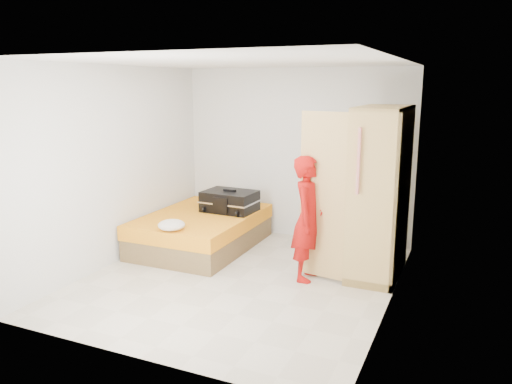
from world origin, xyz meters
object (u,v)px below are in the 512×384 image
at_px(round_cushion, 172,225).
at_px(suitcase, 230,201).
at_px(wardrobe, 375,197).
at_px(person, 308,219).
at_px(bed, 202,230).

bearing_deg(round_cushion, suitcase, 78.55).
relative_size(wardrobe, person, 1.37).
distance_m(wardrobe, person, 0.89).
bearing_deg(suitcase, round_cushion, -99.02).
height_order(bed, wardrobe, wardrobe).
height_order(wardrobe, round_cushion, wardrobe).
bearing_deg(wardrobe, round_cushion, -161.46).
distance_m(bed, person, 1.94).
xyz_separation_m(bed, wardrobe, (2.50, -0.04, 0.75)).
bearing_deg(bed, wardrobe, -0.87).
distance_m(bed, suitcase, 0.60).
xyz_separation_m(wardrobe, person, (-0.71, -0.49, -0.23)).
xyz_separation_m(bed, round_cushion, (0.05, -0.86, 0.32)).
height_order(wardrobe, suitcase, wardrobe).
relative_size(bed, round_cushion, 5.72).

